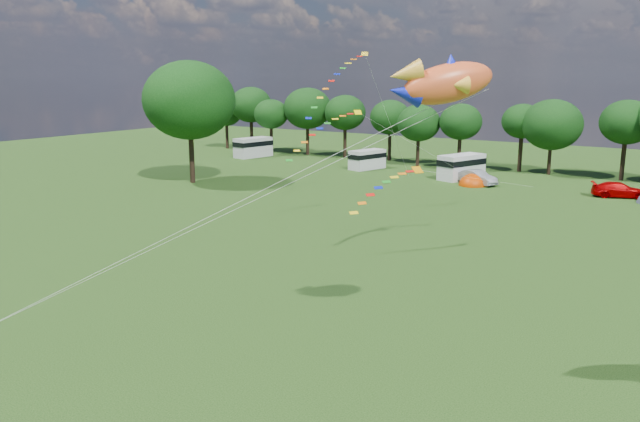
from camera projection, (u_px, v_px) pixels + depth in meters
The scene contains 13 objects.
ground_plane at pixel (230, 320), 30.38m from camera, with size 180.00×180.00×0.00m, color black.
tree_line at pixel (584, 123), 71.14m from camera, with size 102.98×10.98×10.27m.
big_tree at pixel (189, 100), 67.38m from camera, with size 10.00×10.00×13.28m.
car_b at pixel (477, 177), 67.96m from camera, with size 1.65×4.42×1.56m, color gray.
car_c at pixel (619, 190), 60.73m from camera, with size 2.06×4.90×1.47m, color #AF0001.
campervan_a at pixel (253, 147), 90.51m from camera, with size 3.38×6.05×2.80m.
campervan_b at pixel (367, 159), 78.97m from camera, with size 3.28×5.31×2.42m.
campervan_c at pixel (462, 166), 71.22m from camera, with size 4.23×6.26×2.83m.
tent_orange at pixel (473, 185), 67.57m from camera, with size 3.21×3.52×2.51m.
fish_kite at pixel (440, 83), 22.79m from camera, with size 3.86×3.48×2.21m.
streamer_kite_a at pixel (341, 75), 54.57m from camera, with size 3.36×5.50×5.76m.
streamer_kite_b at pixel (329, 127), 47.62m from camera, with size 4.24×4.65×3.78m.
streamer_kite_c at pixel (392, 183), 42.12m from camera, with size 3.20×5.07×2.84m.
Camera 1 is at (19.28, -21.48, 11.71)m, focal length 35.00 mm.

